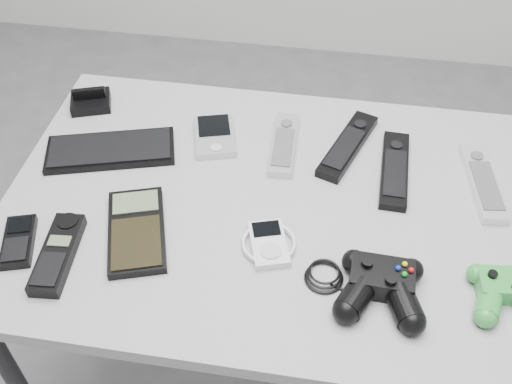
# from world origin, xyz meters

# --- Properties ---
(desk) EXTENTS (1.07, 0.69, 0.72)m
(desk) POSITION_xyz_m (0.06, 0.06, 0.66)
(desk) COLOR gray
(desk) RESTS_ON floor
(pda_keyboard) EXTENTS (0.28, 0.18, 0.02)m
(pda_keyboard) POSITION_xyz_m (-0.31, 0.14, 0.73)
(pda_keyboard) COLOR black
(pda_keyboard) RESTS_ON desk
(dock_bracket) EXTENTS (0.10, 0.10, 0.05)m
(dock_bracket) POSITION_xyz_m (-0.41, 0.29, 0.74)
(dock_bracket) COLOR black
(dock_bracket) RESTS_ON desk
(pda) EXTENTS (0.11, 0.14, 0.02)m
(pda) POSITION_xyz_m (-0.11, 0.22, 0.73)
(pda) COLOR #B7B8BF
(pda) RESTS_ON desk
(remote_silver_a) EXTENTS (0.05, 0.19, 0.02)m
(remote_silver_a) POSITION_xyz_m (0.03, 0.22, 0.73)
(remote_silver_a) COLOR #B7B8BF
(remote_silver_a) RESTS_ON desk
(remote_black_a) EXTENTS (0.12, 0.22, 0.02)m
(remote_black_a) POSITION_xyz_m (0.16, 0.23, 0.73)
(remote_black_a) COLOR black
(remote_black_a) RESTS_ON desk
(remote_black_b) EXTENTS (0.06, 0.21, 0.02)m
(remote_black_b) POSITION_xyz_m (0.26, 0.18, 0.73)
(remote_black_b) COLOR black
(remote_black_b) RESTS_ON desk
(remote_silver_b) EXTENTS (0.07, 0.21, 0.02)m
(remote_silver_b) POSITION_xyz_m (0.43, 0.17, 0.73)
(remote_silver_b) COLOR silver
(remote_silver_b) RESTS_ON desk
(mobile_phone) EXTENTS (0.08, 0.12, 0.02)m
(mobile_phone) POSITION_xyz_m (-0.39, -0.11, 0.73)
(mobile_phone) COLOR black
(mobile_phone) RESTS_ON desk
(cordless_handset) EXTENTS (0.07, 0.17, 0.03)m
(cordless_handset) POSITION_xyz_m (-0.31, -0.13, 0.73)
(cordless_handset) COLOR black
(cordless_handset) RESTS_ON desk
(calculator) EXTENTS (0.15, 0.22, 0.02)m
(calculator) POSITION_xyz_m (-0.19, -0.06, 0.73)
(calculator) COLOR black
(calculator) RESTS_ON desk
(mp3_player) EXTENTS (0.12, 0.13, 0.02)m
(mp3_player) POSITION_xyz_m (0.04, -0.05, 0.73)
(mp3_player) COLOR silver
(mp3_player) RESTS_ON desk
(controller_black) EXTENTS (0.25, 0.16, 0.05)m
(controller_black) POSITION_xyz_m (0.24, -0.12, 0.74)
(controller_black) COLOR black
(controller_black) RESTS_ON desk
(controller_green) EXTENTS (0.13, 0.14, 0.04)m
(controller_green) POSITION_xyz_m (0.43, -0.09, 0.74)
(controller_green) COLOR #25893D
(controller_green) RESTS_ON desk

